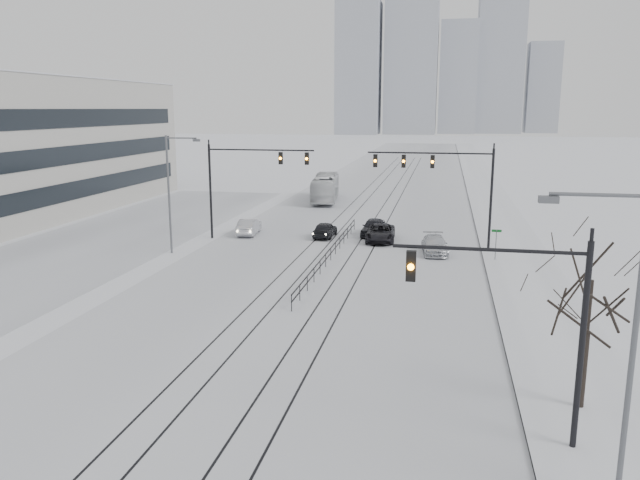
# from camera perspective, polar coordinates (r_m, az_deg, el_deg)

# --- Properties ---
(road) EXTENTS (22.00, 260.00, 0.02)m
(road) POSITION_cam_1_polar(r_m,az_deg,el_deg) (74.97, 5.12, 3.50)
(road) COLOR silver
(road) RESTS_ON ground
(sidewalk_east) EXTENTS (5.00, 260.00, 0.16)m
(sidewalk_east) POSITION_cam_1_polar(r_m,az_deg,el_deg) (74.74, 15.48, 3.14)
(sidewalk_east) COLOR white
(sidewalk_east) RESTS_ON ground
(curb) EXTENTS (0.10, 260.00, 0.12)m
(curb) POSITION_cam_1_polar(r_m,az_deg,el_deg) (74.60, 13.60, 3.21)
(curb) COLOR gray
(curb) RESTS_ON ground
(parking_strip) EXTENTS (14.00, 60.00, 0.03)m
(parking_strip) POSITION_cam_1_polar(r_m,az_deg,el_deg) (57.24, -18.16, 0.33)
(parking_strip) COLOR silver
(parking_strip) RESTS_ON ground
(tram_rails) EXTENTS (5.30, 180.00, 0.01)m
(tram_rails) POSITION_cam_1_polar(r_m,az_deg,el_deg) (55.41, 2.85, 0.55)
(tram_rails) COLOR black
(tram_rails) RESTS_ON ground
(skyline) EXTENTS (96.00, 48.00, 72.00)m
(skyline) POSITION_cam_1_polar(r_m,az_deg,el_deg) (288.05, 11.13, 15.64)
(skyline) COLOR #A3A8B3
(skyline) RESTS_ON ground
(traffic_mast_near) EXTENTS (6.10, 0.37, 7.00)m
(traffic_mast_near) POSITION_cam_1_polar(r_m,az_deg,el_deg) (20.94, 18.67, -6.46)
(traffic_mast_near) COLOR black
(traffic_mast_near) RESTS_ON ground
(traffic_mast_ne) EXTENTS (9.60, 0.37, 8.00)m
(traffic_mast_ne) POSITION_cam_1_polar(r_m,az_deg,el_deg) (49.01, 11.55, 5.63)
(traffic_mast_ne) COLOR black
(traffic_mast_ne) RESTS_ON ground
(traffic_mast_nw) EXTENTS (9.10, 0.37, 8.00)m
(traffic_mast_nw) POSITION_cam_1_polar(r_m,az_deg,el_deg) (52.66, -7.00, 5.99)
(traffic_mast_nw) COLOR black
(traffic_mast_nw) RESTS_ON ground
(street_light_east) EXTENTS (2.73, 0.25, 9.00)m
(street_light_east) POSITION_cam_1_polar(r_m,az_deg,el_deg) (18.32, 25.95, -7.55)
(street_light_east) COLOR #595B60
(street_light_east) RESTS_ON ground
(street_light_west) EXTENTS (2.73, 0.25, 9.00)m
(street_light_west) POSITION_cam_1_polar(r_m,az_deg,el_deg) (48.50, -13.37, 4.82)
(street_light_west) COLOR #595B60
(street_light_west) RESTS_ON ground
(bare_tree) EXTENTS (4.40, 4.40, 6.10)m
(bare_tree) POSITION_cam_1_polar(r_m,az_deg,el_deg) (24.21, 23.47, -4.54)
(bare_tree) COLOR black
(bare_tree) RESTS_ON ground
(median_fence) EXTENTS (0.06, 24.00, 1.00)m
(median_fence) POSITION_cam_1_polar(r_m,az_deg,el_deg) (45.66, 0.99, -1.25)
(median_fence) COLOR black
(median_fence) RESTS_ON ground
(street_sign) EXTENTS (0.70, 0.06, 2.40)m
(street_sign) POSITION_cam_1_polar(r_m,az_deg,el_deg) (46.84, 15.80, -0.02)
(street_sign) COLOR #595B60
(street_sign) RESTS_ON ground
(sedan_sb_inner) EXTENTS (1.73, 4.00, 1.35)m
(sedan_sb_inner) POSITION_cam_1_polar(r_m,az_deg,el_deg) (53.87, 0.46, 0.94)
(sedan_sb_inner) COLOR black
(sedan_sb_inner) RESTS_ON ground
(sedan_sb_outer) EXTENTS (1.85, 4.35, 1.39)m
(sedan_sb_outer) POSITION_cam_1_polar(r_m,az_deg,el_deg) (55.44, -6.51, 1.21)
(sedan_sb_outer) COLOR #B0B2B8
(sedan_sb_outer) RESTS_ON ground
(sedan_nb_front) EXTENTS (2.60, 5.17, 1.40)m
(sedan_nb_front) POSITION_cam_1_polar(r_m,az_deg,el_deg) (52.54, 5.55, 0.64)
(sedan_nb_front) COLOR black
(sedan_nb_front) RESTS_ON ground
(sedan_nb_right) EXTENTS (2.30, 4.73, 1.32)m
(sedan_nb_right) POSITION_cam_1_polar(r_m,az_deg,el_deg) (48.66, 10.45, -0.46)
(sedan_nb_right) COLOR silver
(sedan_nb_right) RESTS_ON ground
(sedan_nb_far) EXTENTS (2.06, 4.45, 1.47)m
(sedan_nb_far) POSITION_cam_1_polar(r_m,az_deg,el_deg) (54.89, 4.90, 1.18)
(sedan_nb_far) COLOR black
(sedan_nb_far) RESTS_ON ground
(box_truck) EXTENTS (3.98, 11.61, 3.17)m
(box_truck) POSITION_cam_1_polar(r_m,az_deg,el_deg) (75.03, 0.50, 4.77)
(box_truck) COLOR silver
(box_truck) RESTS_ON ground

